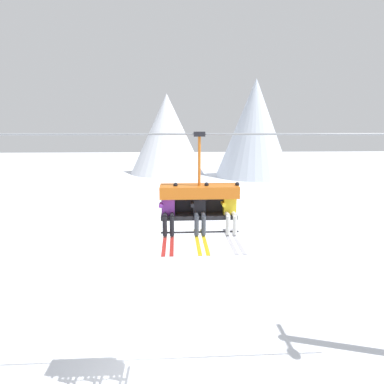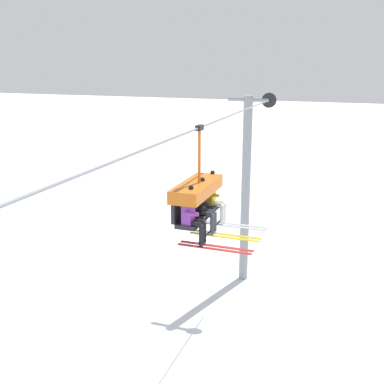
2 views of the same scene
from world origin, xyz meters
TOP-DOWN VIEW (x-y plane):
  - lift_tower_far at (9.91, -0.02)m, footprint 0.36×1.88m
  - lift_cable at (1.13, -0.80)m, footprint 19.57×0.05m
  - chairlift_chair at (1.87, -0.73)m, footprint 1.99×0.74m
  - skier_purple at (1.09, -0.94)m, footprint 0.48×1.70m
  - skier_black at (1.87, -0.94)m, footprint 0.48×1.70m
  - skier_yellow at (2.66, -0.94)m, footprint 0.48×1.70m

SIDE VIEW (x-z plane):
  - lift_tower_far at x=9.91m, z-range 0.16..7.93m
  - skier_purple at x=1.09m, z-range 4.96..6.30m
  - skier_black at x=1.87m, z-range 4.96..6.30m
  - skier_yellow at x=2.66m, z-range 4.96..6.30m
  - chairlift_chair at x=1.87m, z-range 4.66..7.16m
  - lift_cable at x=1.13m, z-range 7.46..7.51m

